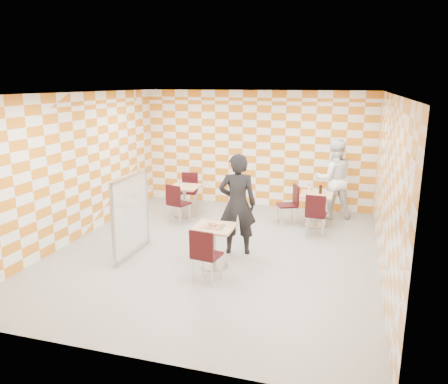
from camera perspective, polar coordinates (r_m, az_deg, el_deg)
name	(u,v)px	position (r m, az deg, el deg)	size (l,w,h in m)	color
room_shell	(224,170)	(8.63, 0.01, 2.84)	(7.00, 7.00, 7.00)	#999994
main_table	(214,239)	(7.71, -1.33, -6.22)	(0.70, 0.70, 0.75)	tan
second_table	(316,204)	(10.09, 11.94, -1.59)	(0.70, 0.70, 0.75)	tan
empty_table	(184,196)	(10.66, -5.19, -0.49)	(0.70, 0.70, 0.75)	tan
chair_main_front	(204,252)	(7.08, -2.56, -7.81)	(0.48, 0.48, 0.92)	black
chair_second_front	(316,212)	(9.39, 11.89, -2.54)	(0.44, 0.45, 0.92)	black
chair_second_side	(291,201)	(10.12, 8.77, -1.19)	(0.56, 0.56, 0.92)	black
chair_empty_near	(176,201)	(10.11, -6.25, -1.12)	(0.53, 0.54, 0.92)	black
chair_empty_far	(189,188)	(11.32, -4.54, 0.57)	(0.49, 0.50, 0.92)	black
partition	(131,215)	(8.32, -12.05, -2.95)	(0.08, 1.38, 1.55)	white
man_dark	(237,204)	(8.20, 1.76, -1.61)	(0.70, 0.46, 1.93)	black
man_white	(334,179)	(10.72, 14.13, 1.65)	(0.93, 0.72, 1.91)	white
pizza_on_foil	(214,226)	(7.61, -1.38, -4.44)	(0.40, 0.40, 0.04)	silver
sport_bottle	(309,189)	(10.08, 11.07, 0.38)	(0.06, 0.06, 0.20)	white
soda_bottle	(321,189)	(10.06, 12.50, 0.36)	(0.07, 0.07, 0.23)	black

